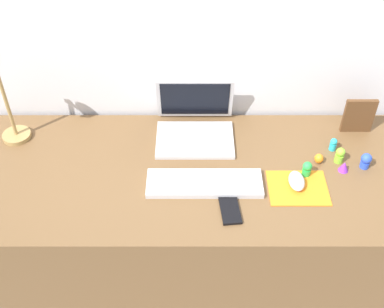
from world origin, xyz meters
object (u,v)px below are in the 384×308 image
object	(u,v)px
keyboard	(203,183)
toy_figurine_cyan	(332,144)
mouse	(295,181)
desk_lamp	(3,105)
toy_figurine_blue	(365,160)
toy_figurine_lime	(339,155)
toy_figurine_purple	(343,166)
toy_figurine_orange	(318,158)
cell_phone	(229,209)
picture_frame	(357,116)
toy_figurine_green	(306,169)
laptop	(194,121)

from	to	relation	value
keyboard	toy_figurine_cyan	size ratio (longest dim) A/B	7.78
mouse	desk_lamp	world-z (taller)	desk_lamp
toy_figurine_blue	toy_figurine_lime	xyz separation A→B (m)	(-0.09, 0.03, -0.00)
mouse	toy_figurine_purple	world-z (taller)	toy_figurine_purple
toy_figurine_orange	desk_lamp	bearing A→B (deg)	174.24
toy_figurine_purple	mouse	bearing A→B (deg)	-158.16
cell_phone	toy_figurine_orange	bearing A→B (deg)	28.69
mouse	toy_figurine_cyan	size ratio (longest dim) A/B	1.82
toy_figurine_cyan	picture_frame	bearing A→B (deg)	44.67
desk_lamp	toy_figurine_green	size ratio (longest dim) A/B	5.98
toy_figurine_green	toy_figurine_blue	xyz separation A→B (m)	(0.22, 0.04, 0.00)
toy_figurine_blue	toy_figurine_cyan	xyz separation A→B (m)	(-0.10, 0.10, -0.01)
toy_figurine_orange	toy_figurine_lime	distance (m)	0.08
toy_figurine_orange	toy_figurine_cyan	xyz separation A→B (m)	(0.07, 0.07, 0.01)
desk_lamp	toy_figurine_lime	xyz separation A→B (m)	(1.24, -0.11, -0.14)
keyboard	toy_figurine_orange	world-z (taller)	toy_figurine_orange
keyboard	toy_figurine_lime	size ratio (longest dim) A/B	6.43
toy_figurine_orange	toy_figurine_lime	xyz separation A→B (m)	(0.08, 0.00, 0.01)
toy_figurine_green	toy_figurine_lime	size ratio (longest dim) A/B	0.97
cell_phone	mouse	bearing A→B (deg)	20.22
mouse	cell_phone	world-z (taller)	mouse
toy_figurine_orange	toy_figurine_lime	size ratio (longest dim) A/B	0.59
keyboard	desk_lamp	size ratio (longest dim) A/B	1.11
toy_figurine_lime	toy_figurine_cyan	xyz separation A→B (m)	(-0.01, 0.07, -0.01)
laptop	toy_figurine_cyan	bearing A→B (deg)	-11.12
toy_figurine_purple	keyboard	bearing A→B (deg)	-171.58
toy_figurine_blue	desk_lamp	bearing A→B (deg)	173.85
toy_figurine_cyan	toy_figurine_lime	bearing A→B (deg)	-81.95
desk_lamp	toy_figurine_orange	bearing A→B (deg)	-5.76
keyboard	picture_frame	size ratio (longest dim) A/B	2.73
laptop	picture_frame	xyz separation A→B (m)	(0.64, 0.01, 0.02)
picture_frame	toy_figurine_orange	xyz separation A→B (m)	(-0.18, -0.18, -0.06)
keyboard	toy_figurine_blue	distance (m)	0.60
toy_figurine_lime	toy_figurine_blue	bearing A→B (deg)	-18.50
toy_figurine_green	toy_figurine_lime	bearing A→B (deg)	28.35
toy_figurine_purple	toy_figurine_cyan	xyz separation A→B (m)	(-0.02, 0.11, 0.01)
keyboard	cell_phone	size ratio (longest dim) A/B	3.20
toy_figurine_orange	keyboard	bearing A→B (deg)	-164.36
cell_phone	desk_lamp	size ratio (longest dim) A/B	0.35
toy_figurine_orange	toy_figurine_cyan	size ratio (longest dim) A/B	0.72
cell_phone	picture_frame	xyz separation A→B (m)	(0.52, 0.42, 0.07)
toy_figurine_green	picture_frame	bearing A→B (deg)	46.52
laptop	keyboard	bearing A→B (deg)	-83.60
toy_figurine_orange	toy_figurine_cyan	distance (m)	0.10
desk_lamp	keyboard	bearing A→B (deg)	-17.88
cell_phone	toy_figurine_blue	xyz separation A→B (m)	(0.51, 0.21, 0.03)
laptop	toy_figurine_green	world-z (taller)	laptop
toy_figurine_lime	toy_figurine_cyan	size ratio (longest dim) A/B	1.21
toy_figurine_orange	cell_phone	bearing A→B (deg)	-145.43
mouse	toy_figurine_purple	xyz separation A→B (m)	(0.18, 0.07, -0.00)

